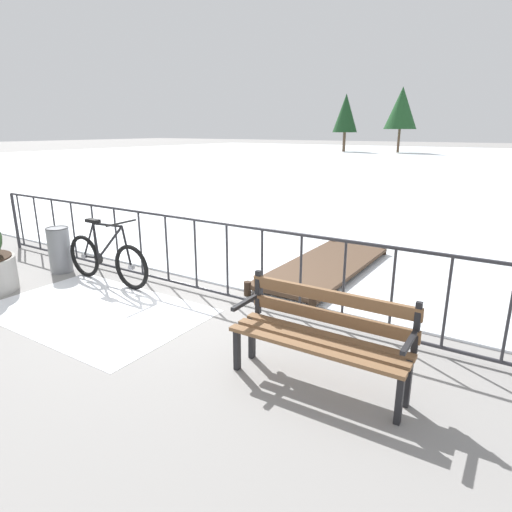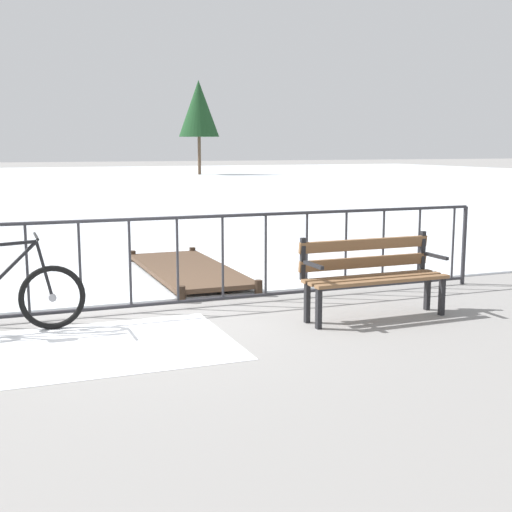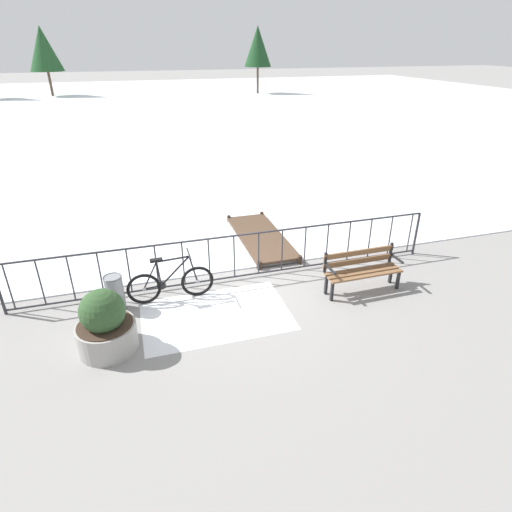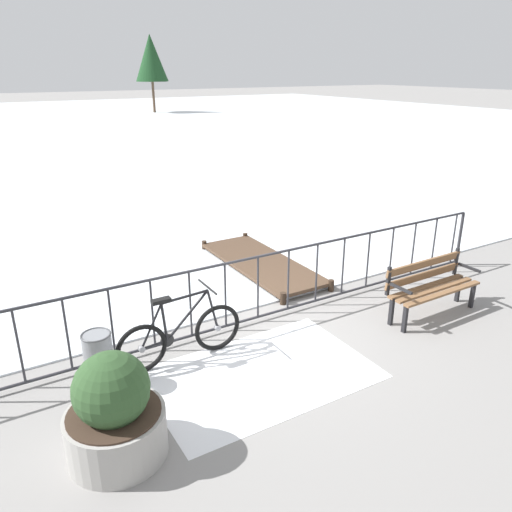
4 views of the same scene
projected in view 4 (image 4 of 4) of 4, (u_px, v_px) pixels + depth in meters
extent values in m
plane|color=gray|center=(258.00, 322.00, 7.51)|extent=(160.00, 160.00, 0.00)
cube|color=silver|center=(18.00, 130.00, 30.28)|extent=(80.00, 56.00, 0.03)
cube|color=white|center=(261.00, 374.00, 6.22)|extent=(2.76, 1.77, 0.01)
cylinder|color=#2D2D33|center=(258.00, 257.00, 7.13)|extent=(9.00, 0.04, 0.04)
cylinder|color=#2D2D33|center=(258.00, 317.00, 7.48)|extent=(9.00, 0.04, 0.04)
cylinder|color=#2D2D33|center=(460.00, 239.00, 9.48)|extent=(0.06, 0.06, 1.05)
cylinder|color=#2D2D33|center=(19.00, 347.00, 5.75)|extent=(0.03, 0.03, 0.97)
cylinder|color=#2D2D33|center=(67.00, 335.00, 6.01)|extent=(0.03, 0.03, 0.97)
cylinder|color=#2D2D33|center=(112.00, 324.00, 6.27)|extent=(0.03, 0.03, 0.97)
cylinder|color=#2D2D33|center=(153.00, 314.00, 6.53)|extent=(0.03, 0.03, 0.97)
cylinder|color=#2D2D33|center=(190.00, 304.00, 6.79)|extent=(0.03, 0.03, 0.97)
cylinder|color=#2D2D33|center=(225.00, 296.00, 7.05)|extent=(0.03, 0.03, 0.97)
cylinder|color=#2D2D33|center=(258.00, 288.00, 7.30)|extent=(0.03, 0.03, 0.97)
cylinder|color=#2D2D33|center=(288.00, 280.00, 7.56)|extent=(0.03, 0.03, 0.97)
cylinder|color=#2D2D33|center=(317.00, 273.00, 7.82)|extent=(0.03, 0.03, 0.97)
cylinder|color=#2D2D33|center=(343.00, 266.00, 8.08)|extent=(0.03, 0.03, 0.97)
cylinder|color=#2D2D33|center=(368.00, 260.00, 8.34)|extent=(0.03, 0.03, 0.97)
cylinder|color=#2D2D33|center=(391.00, 254.00, 8.60)|extent=(0.03, 0.03, 0.97)
cylinder|color=#2D2D33|center=(413.00, 249.00, 8.86)|extent=(0.03, 0.03, 0.97)
cylinder|color=#2D2D33|center=(434.00, 244.00, 9.12)|extent=(0.03, 0.03, 0.97)
cylinder|color=#2D2D33|center=(454.00, 239.00, 9.38)|extent=(0.03, 0.03, 0.97)
torus|color=black|center=(142.00, 349.00, 6.15)|extent=(0.66, 0.06, 0.66)
cylinder|color=gray|center=(142.00, 349.00, 6.15)|extent=(0.08, 0.06, 0.08)
torus|color=black|center=(218.00, 328.00, 6.66)|extent=(0.66, 0.06, 0.66)
cylinder|color=gray|center=(218.00, 328.00, 6.66)|extent=(0.08, 0.06, 0.08)
cylinder|color=black|center=(164.00, 322.00, 6.20)|extent=(0.08, 0.04, 0.53)
cylinder|color=black|center=(188.00, 315.00, 6.35)|extent=(0.61, 0.04, 0.59)
cylinder|color=black|center=(185.00, 297.00, 6.24)|extent=(0.63, 0.04, 0.07)
cylinder|color=black|center=(155.00, 345.00, 6.23)|extent=(0.34, 0.03, 0.05)
cylinder|color=black|center=(151.00, 326.00, 6.13)|extent=(0.32, 0.03, 0.56)
cylinder|color=black|center=(213.00, 309.00, 6.52)|extent=(0.16, 0.03, 0.59)
cube|color=black|center=(161.00, 301.00, 6.08)|extent=(0.24, 0.10, 0.05)
cylinder|color=black|center=(207.00, 287.00, 6.37)|extent=(0.03, 0.52, 0.03)
cylinder|color=black|center=(167.00, 340.00, 6.31)|extent=(0.18, 0.02, 0.18)
cube|color=brown|center=(427.00, 286.00, 7.65)|extent=(1.60, 0.12, 0.04)
cube|color=brown|center=(435.00, 290.00, 7.53)|extent=(1.60, 0.12, 0.04)
cube|color=brown|center=(443.00, 293.00, 7.41)|extent=(1.60, 0.12, 0.04)
cube|color=brown|center=(423.00, 276.00, 7.68)|extent=(1.60, 0.07, 0.12)
cube|color=brown|center=(425.00, 264.00, 7.61)|extent=(1.60, 0.07, 0.12)
cube|color=black|center=(472.00, 295.00, 7.88)|extent=(0.05, 0.06, 0.44)
cube|color=black|center=(458.00, 289.00, 8.09)|extent=(0.05, 0.06, 0.44)
cube|color=black|center=(456.00, 261.00, 8.02)|extent=(0.05, 0.04, 0.45)
cube|color=black|center=(469.00, 268.00, 7.83)|extent=(0.05, 0.40, 0.04)
cube|color=black|center=(405.00, 319.00, 7.13)|extent=(0.05, 0.06, 0.44)
cube|color=black|center=(391.00, 311.00, 7.34)|extent=(0.05, 0.06, 0.44)
cube|color=black|center=(388.00, 281.00, 7.28)|extent=(0.05, 0.04, 0.45)
cube|color=black|center=(401.00, 289.00, 7.09)|extent=(0.05, 0.40, 0.04)
cylinder|color=#9E9B96|center=(117.00, 434.00, 4.86)|extent=(0.98, 0.98, 0.48)
cylinder|color=#38281E|center=(114.00, 412.00, 4.77)|extent=(0.90, 0.90, 0.02)
sphere|color=#2D4C28|center=(111.00, 389.00, 4.68)|extent=(0.73, 0.73, 0.73)
cylinder|color=gray|center=(99.00, 362.00, 5.83)|extent=(0.34, 0.34, 0.72)
torus|color=#494A4E|center=(96.00, 335.00, 5.71)|extent=(0.35, 0.35, 0.02)
cube|color=#4C3828|center=(261.00, 263.00, 9.45)|extent=(1.10, 2.97, 0.06)
cylinder|color=#35271C|center=(283.00, 298.00, 8.03)|extent=(0.10, 0.10, 0.20)
cylinder|color=#35271C|center=(331.00, 286.00, 8.50)|extent=(0.10, 0.10, 0.20)
cylinder|color=#35271C|center=(204.00, 246.00, 10.41)|extent=(0.10, 0.10, 0.20)
cylinder|color=#35271C|center=(245.00, 238.00, 10.88)|extent=(0.10, 0.10, 0.20)
cylinder|color=brown|center=(153.00, 87.00, 41.34)|extent=(0.21, 0.21, 4.17)
cone|color=#193D1E|center=(151.00, 58.00, 40.54)|extent=(2.66, 2.66, 3.64)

